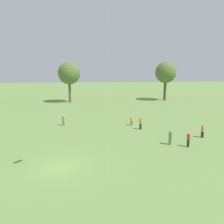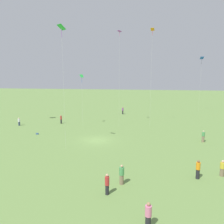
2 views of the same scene
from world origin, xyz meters
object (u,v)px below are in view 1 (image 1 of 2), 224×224
(person_2, at_px, (141,123))
(person_3, at_px, (203,131))
(person_0, at_px, (170,137))
(person_5, at_px, (63,120))
(person_4, at_px, (132,121))
(person_1, at_px, (188,140))

(person_2, relative_size, person_3, 1.05)
(person_0, bearing_deg, person_5, -35.77)
(person_0, relative_size, person_4, 1.15)
(person_0, height_order, person_2, same)
(person_0, relative_size, person_1, 1.03)
(person_5, bearing_deg, person_4, 160.33)
(person_3, bearing_deg, person_5, -25.20)
(person_0, distance_m, person_2, 7.46)
(person_1, bearing_deg, person_5, 38.31)
(person_2, bearing_deg, person_4, 29.91)
(person_1, distance_m, person_4, 11.77)
(person_4, bearing_deg, person_1, -133.92)
(person_3, relative_size, person_4, 1.09)
(person_0, distance_m, person_4, 10.13)
(person_1, distance_m, person_5, 20.15)
(person_5, bearing_deg, person_3, 142.82)
(person_1, bearing_deg, person_4, 8.95)
(person_3, relative_size, person_5, 1.02)
(person_3, height_order, person_4, person_3)
(person_3, xyz_separation_m, person_5, (-20.08, 8.19, -0.02))
(person_2, distance_m, person_5, 12.84)
(person_2, relative_size, person_4, 1.15)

